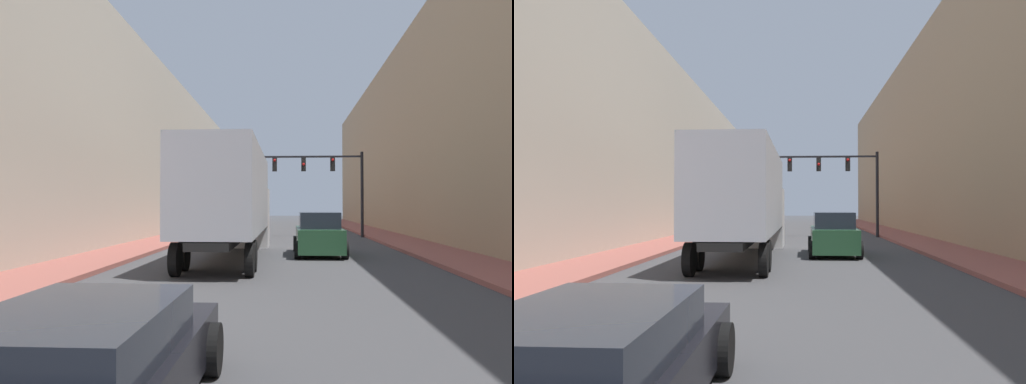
# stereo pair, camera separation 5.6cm
# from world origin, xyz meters

# --- Properties ---
(sidewalk_right) EXTENTS (2.61, 80.00, 0.15)m
(sidewalk_right) POSITION_xyz_m (6.69, 30.00, 0.07)
(sidewalk_right) COLOR #9E564C
(sidewalk_right) RESTS_ON ground
(sidewalk_left) EXTENTS (2.61, 80.00, 0.15)m
(sidewalk_left) POSITION_xyz_m (-6.69, 30.00, 0.07)
(sidewalk_left) COLOR #9E564C
(sidewalk_left) RESTS_ON ground
(building_right) EXTENTS (6.00, 80.00, 13.31)m
(building_right) POSITION_xyz_m (10.99, 30.00, 6.65)
(building_right) COLOR tan
(building_right) RESTS_ON ground
(building_left) EXTENTS (6.00, 80.00, 11.64)m
(building_left) POSITION_xyz_m (-10.99, 30.00, 5.82)
(building_left) COLOR #BCB29E
(building_left) RESTS_ON ground
(semi_truck) EXTENTS (2.49, 13.21, 4.13)m
(semi_truck) POSITION_xyz_m (-1.84, 20.17, 2.33)
(semi_truck) COLOR #B2B7C1
(semi_truck) RESTS_ON ground
(sedan_car) EXTENTS (2.03, 4.58, 1.20)m
(sedan_car) POSITION_xyz_m (-1.50, 4.87, 0.59)
(sedan_car) COLOR black
(sedan_car) RESTS_ON ground
(suv_car) EXTENTS (2.07, 4.43, 1.79)m
(suv_car) POSITION_xyz_m (1.65, 21.39, 0.84)
(suv_car) COLOR #234C2D
(suv_car) RESTS_ON ground
(traffic_signal_gantry) EXTENTS (7.72, 0.35, 5.59)m
(traffic_signal_gantry) POSITION_xyz_m (2.98, 33.33, 4.07)
(traffic_signal_gantry) COLOR black
(traffic_signal_gantry) RESTS_ON ground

